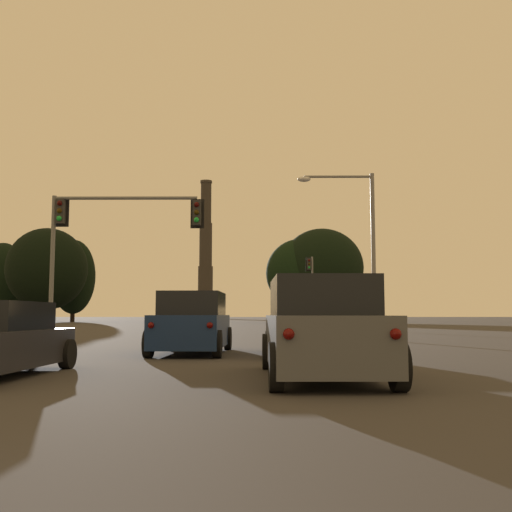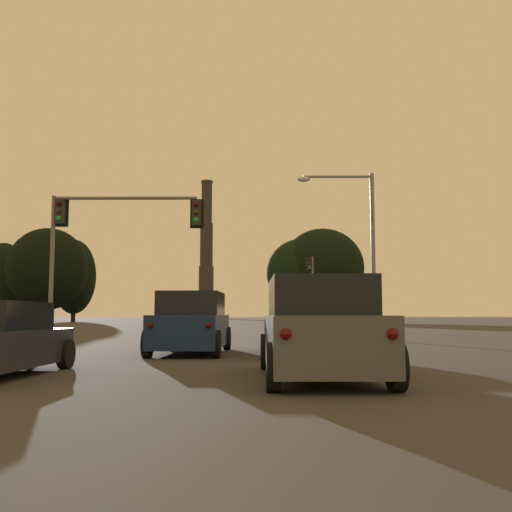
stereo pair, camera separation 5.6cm
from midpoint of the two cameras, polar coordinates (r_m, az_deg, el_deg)
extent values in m
cube|color=#4C4F54|center=(11.25, 6.23, -8.07)|extent=(2.02, 4.84, 0.95)
cube|color=black|center=(11.36, 6.11, -3.88)|extent=(1.84, 2.84, 0.70)
cylinder|color=black|center=(13.11, 1.07, -9.08)|extent=(0.24, 0.76, 0.76)
cylinder|color=black|center=(13.30, 9.29, -8.95)|extent=(0.24, 0.76, 0.76)
cylinder|color=black|center=(9.27, 1.84, -10.51)|extent=(0.24, 0.76, 0.76)
cylinder|color=black|center=(9.55, 13.38, -10.23)|extent=(0.24, 0.76, 0.76)
sphere|color=#500705|center=(8.76, 3.03, -7.44)|extent=(0.17, 0.17, 0.17)
sphere|color=#500705|center=(9.00, 13.08, -7.25)|extent=(0.17, 0.17, 0.17)
cube|color=navy|center=(18.42, -6.08, -7.10)|extent=(2.02, 4.84, 0.95)
cube|color=black|center=(18.53, -6.00, -4.54)|extent=(1.84, 2.84, 0.70)
cylinder|color=black|center=(20.47, -7.99, -7.77)|extent=(0.24, 0.76, 0.76)
cylinder|color=black|center=(20.24, -2.69, -7.85)|extent=(0.24, 0.76, 0.76)
cylinder|color=black|center=(16.69, -10.21, -8.24)|extent=(0.24, 0.76, 0.76)
cylinder|color=black|center=(16.41, -3.71, -8.37)|extent=(0.24, 0.76, 0.76)
sphere|color=#500705|center=(16.15, -9.98, -6.52)|extent=(0.17, 0.17, 0.17)
sphere|color=#500705|center=(15.92, -4.44, -6.60)|extent=(0.17, 0.17, 0.17)
cube|color=#4C4F54|center=(17.77, 4.06, -7.68)|extent=(1.89, 4.63, 0.70)
cube|color=black|center=(17.99, 4.01, -5.66)|extent=(1.66, 2.23, 0.55)
cylinder|color=black|center=(19.66, 1.23, -8.09)|extent=(0.23, 0.64, 0.64)
cylinder|color=black|center=(19.73, 6.40, -8.05)|extent=(0.23, 0.64, 0.64)
cylinder|color=black|center=(15.87, 1.15, -8.69)|extent=(0.23, 0.64, 0.64)
cylinder|color=black|center=(15.95, 7.56, -8.63)|extent=(0.23, 0.64, 0.64)
sphere|color=#500705|center=(15.43, 1.74, -7.44)|extent=(0.17, 0.17, 0.17)
sphere|color=#500705|center=(15.50, 7.11, -7.39)|extent=(0.17, 0.17, 0.17)
cylinder|color=black|center=(13.85, -17.55, -8.88)|extent=(0.24, 0.65, 0.64)
cylinder|color=slate|center=(54.85, 5.45, -3.43)|extent=(0.18, 0.18, 6.46)
cylinder|color=black|center=(54.82, 5.49, -6.75)|extent=(0.40, 0.40, 0.10)
cube|color=#282828|center=(54.98, 5.13, -0.77)|extent=(0.34, 0.34, 1.04)
cube|color=black|center=(55.16, 5.11, -0.78)|extent=(0.58, 0.03, 1.25)
sphere|color=#320504|center=(54.82, 5.14, -0.41)|extent=(0.22, 0.22, 0.22)
sphere|color=#352604|center=(54.79, 5.14, -0.75)|extent=(0.22, 0.22, 0.22)
sphere|color=green|center=(54.76, 5.15, -1.08)|extent=(0.22, 0.22, 0.22)
cylinder|color=slate|center=(26.35, -18.82, -1.15)|extent=(0.18, 0.18, 6.17)
cylinder|color=black|center=(26.31, -19.03, -7.75)|extent=(0.40, 0.40, 0.10)
cube|color=#282828|center=(26.54, -18.07, 4.05)|extent=(0.34, 0.34, 1.04)
cube|color=black|center=(26.71, -17.94, 3.98)|extent=(0.58, 0.03, 1.25)
sphere|color=#320504|center=(26.42, -18.18, 4.80)|extent=(0.22, 0.22, 0.22)
sphere|color=#352604|center=(26.36, -18.20, 4.11)|extent=(0.22, 0.22, 0.22)
sphere|color=green|center=(26.31, -18.22, 3.42)|extent=(0.22, 0.22, 0.22)
cylinder|color=slate|center=(25.91, -12.28, 5.41)|extent=(6.03, 0.14, 0.14)
sphere|color=slate|center=(26.73, -18.62, 5.24)|extent=(0.18, 0.18, 0.18)
cube|color=#282828|center=(25.30, -5.62, 4.10)|extent=(0.34, 0.34, 1.04)
cube|color=black|center=(25.48, -5.58, 4.03)|extent=(0.58, 0.03, 1.25)
sphere|color=#320504|center=(25.17, -5.66, 4.89)|extent=(0.22, 0.22, 0.22)
sphere|color=#352604|center=(25.12, -5.67, 4.17)|extent=(0.22, 0.22, 0.22)
sphere|color=green|center=(25.06, -5.67, 3.44)|extent=(0.22, 0.22, 0.22)
cylinder|color=slate|center=(28.89, 11.16, 0.04)|extent=(0.20, 0.20, 7.93)
cylinder|color=slate|center=(29.25, 7.84, 7.50)|extent=(3.27, 0.12, 0.12)
sphere|color=slate|center=(29.50, 11.02, 7.44)|extent=(0.20, 0.20, 0.20)
ellipsoid|color=silver|center=(29.06, 4.62, 7.31)|extent=(0.64, 0.36, 0.26)
cylinder|color=#2B2722|center=(176.87, -4.79, -5.56)|extent=(6.98, 6.98, 2.50)
cylinder|color=#332D28|center=(177.04, -4.77, -3.07)|extent=(4.36, 4.36, 12.88)
cylinder|color=#332D28|center=(178.07, -4.74, 1.07)|extent=(3.75, 3.75, 12.88)
cylinder|color=#332D28|center=(180.01, -4.70, 5.15)|extent=(3.14, 3.14, 12.88)
cylinder|color=#38322C|center=(181.25, -4.69, 7.04)|extent=(3.52, 3.52, 0.70)
cylinder|color=black|center=(93.30, 4.33, -5.21)|extent=(1.07, 1.07, 3.57)
ellipsoid|color=black|center=(93.52, 4.30, -1.65)|extent=(10.69, 9.62, 10.75)
cylinder|color=black|center=(93.34, 6.41, -5.13)|extent=(1.29, 1.29, 3.79)
ellipsoid|color=black|center=(93.62, 6.37, -1.14)|extent=(12.89, 11.61, 12.31)
cylinder|color=black|center=(96.02, -19.35, -4.96)|extent=(1.22, 1.22, 3.44)
ellipsoid|color=black|center=(96.27, -19.22, -1.16)|extent=(12.17, 10.95, 12.44)
cylinder|color=black|center=(109.13, -23.06, -5.21)|extent=(0.84, 0.84, 2.15)
ellipsoid|color=black|center=(109.28, -22.94, -2.15)|extent=(8.37, 7.54, 12.71)
cylinder|color=black|center=(104.32, -17.00, -5.23)|extent=(0.72, 0.72, 2.83)
ellipsoid|color=black|center=(104.51, -16.91, -1.90)|extent=(7.15, 6.44, 12.40)
camera|label=1|loc=(0.03, -89.96, 0.00)|focal=42.00mm
camera|label=2|loc=(0.03, 90.04, 0.00)|focal=42.00mm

